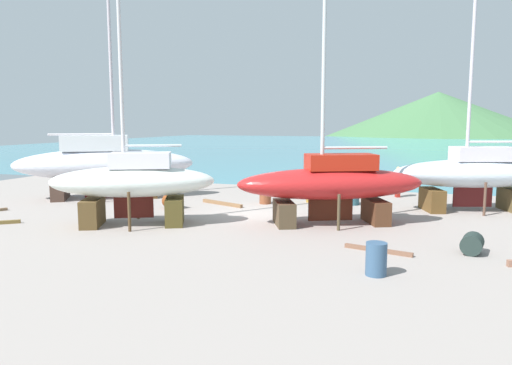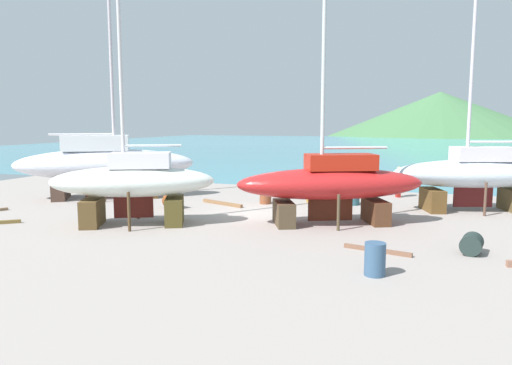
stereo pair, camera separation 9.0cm
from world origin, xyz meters
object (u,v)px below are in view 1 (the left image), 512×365
at_px(sailboat_large_starboard, 332,183).
at_px(worker, 398,181).
at_px(sailboat_small_center, 134,182).
at_px(barrel_tipped_center, 265,196).
at_px(sailboat_far_slipway, 474,173).
at_px(sailboat_mid_port, 105,163).
at_px(barrel_rust_far, 472,244).
at_px(barrel_rust_near, 353,196).
at_px(barrel_rust_mid, 312,194).
at_px(barrel_blue_faded, 173,202).
at_px(barrel_by_slipway, 376,259).

distance_m(sailboat_large_starboard, worker, 8.66).
height_order(sailboat_small_center, barrel_tipped_center, sailboat_small_center).
relative_size(sailboat_far_slipway, worker, 7.44).
height_order(sailboat_large_starboard, sailboat_mid_port, sailboat_mid_port).
bearing_deg(barrel_rust_far, barrel_rust_near, 120.86).
bearing_deg(barrel_tipped_center, sailboat_large_starboard, -43.24).
height_order(sailboat_small_center, barrel_rust_far, sailboat_small_center).
distance_m(sailboat_large_starboard, barrel_rust_mid, 5.53).
xyz_separation_m(barrel_rust_far, barrel_rust_mid, (-6.94, 8.12, 0.09)).
xyz_separation_m(sailboat_mid_port, barrel_tipped_center, (9.08, 0.98, -1.54)).
relative_size(sailboat_large_starboard, barrel_rust_far, 14.66).
relative_size(sailboat_mid_port, barrel_blue_faded, 15.92).
relative_size(sailboat_small_center, barrel_rust_mid, 14.13).
bearing_deg(barrel_rust_mid, sailboat_small_center, -126.44).
relative_size(sailboat_small_center, sailboat_mid_port, 0.80).
height_order(sailboat_large_starboard, barrel_tipped_center, sailboat_large_starboard).
distance_m(barrel_tipped_center, barrel_rust_mid, 2.51).
bearing_deg(barrel_by_slipway, barrel_tipped_center, 122.30).
distance_m(worker, barrel_tipped_center, 7.85).
relative_size(sailboat_far_slipway, barrel_blue_faded, 13.76).
height_order(sailboat_far_slipway, barrel_blue_faded, sailboat_far_slipway).
height_order(sailboat_far_slipway, sailboat_small_center, sailboat_far_slipway).
bearing_deg(barrel_blue_faded, sailboat_small_center, -84.52).
xyz_separation_m(sailboat_large_starboard, sailboat_small_center, (-7.64, -2.77, 0.07)).
height_order(barrel_blue_faded, barrel_rust_far, barrel_rust_far).
distance_m(sailboat_mid_port, barrel_blue_faded, 5.66).
xyz_separation_m(barrel_rust_near, barrel_rust_mid, (-2.14, 0.08, -0.03)).
xyz_separation_m(sailboat_small_center, barrel_blue_faded, (-0.38, 3.92, -1.44)).
relative_size(sailboat_far_slipway, barrel_tipped_center, 15.35).
relative_size(sailboat_far_slipway, sailboat_small_center, 1.08).
bearing_deg(barrel_rust_near, worker, 57.89).
bearing_deg(barrel_rust_mid, worker, 37.57).
height_order(sailboat_large_starboard, barrel_rust_near, sailboat_large_starboard).
relative_size(sailboat_small_center, barrel_rust_far, 15.19).
xyz_separation_m(barrel_tipped_center, barrel_rust_mid, (2.20, 1.20, 0.00)).
bearing_deg(sailboat_large_starboard, worker, -130.57).
xyz_separation_m(sailboat_small_center, barrel_rust_near, (7.91, 7.72, -1.32)).
relative_size(barrel_rust_near, barrel_rust_mid, 1.07).
bearing_deg(barrel_rust_mid, sailboat_large_starboard, -69.53).
relative_size(sailboat_far_slipway, barrel_by_slipway, 13.97).
distance_m(sailboat_far_slipway, sailboat_large_starboard, 7.81).
distance_m(sailboat_small_center, barrel_tipped_center, 7.62).
bearing_deg(sailboat_large_starboard, barrel_by_slipway, 85.53).
bearing_deg(sailboat_mid_port, barrel_tipped_center, -25.57).
bearing_deg(sailboat_small_center, barrel_rust_far, 153.62).
distance_m(sailboat_large_starboard, sailboat_small_center, 8.13).
distance_m(sailboat_far_slipway, barrel_tipped_center, 10.17).
bearing_deg(barrel_rust_near, sailboat_large_starboard, -93.03).
bearing_deg(barrel_by_slipway, barrel_rust_near, 100.35).
distance_m(sailboat_far_slipway, barrel_rust_mid, 7.92).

